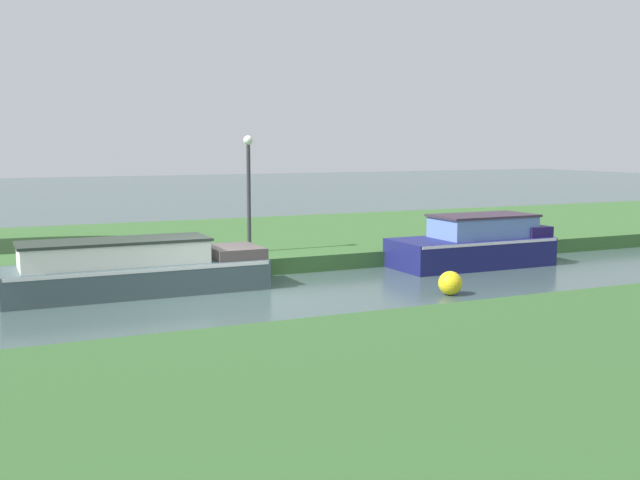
# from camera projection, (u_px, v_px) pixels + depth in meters

# --- Properties ---
(ground_plane) EXTENTS (120.00, 120.00, 0.00)m
(ground_plane) POSITION_uv_depth(u_px,v_px,m) (228.00, 297.00, 15.76)
(ground_plane) COLOR #3D514F
(riverbank_far) EXTENTS (72.00, 10.00, 0.40)m
(riverbank_far) POSITION_uv_depth(u_px,v_px,m) (151.00, 246.00, 22.04)
(riverbank_far) COLOR #37632E
(riverbank_far) RESTS_ON ground_plane
(riverbank_near) EXTENTS (72.00, 10.00, 0.40)m
(riverbank_near) POSITION_uv_depth(u_px,v_px,m) (510.00, 440.00, 7.64)
(riverbank_near) COLOR #315A2A
(riverbank_near) RESTS_ON ground_plane
(navy_barge) EXTENTS (4.13, 1.82, 1.32)m
(navy_barge) POSITION_uv_depth(u_px,v_px,m) (475.00, 244.00, 19.72)
(navy_barge) COLOR navy
(navy_barge) RESTS_ON ground_plane
(slate_narrowboat) EXTENTS (5.41, 1.64, 1.16)m
(slate_narrowboat) POSITION_uv_depth(u_px,v_px,m) (135.00, 269.00, 16.10)
(slate_narrowboat) COLOR #425559
(slate_narrowboat) RESTS_ON ground_plane
(lamp_post) EXTENTS (0.24, 0.24, 2.93)m
(lamp_post) POSITION_uv_depth(u_px,v_px,m) (249.00, 179.00, 19.21)
(lamp_post) COLOR #333338
(lamp_post) RESTS_ON riverbank_far
(channel_buoy) EXTENTS (0.50, 0.50, 0.50)m
(channel_buoy) POSITION_uv_depth(u_px,v_px,m) (450.00, 283.00, 15.93)
(channel_buoy) COLOR yellow
(channel_buoy) RESTS_ON ground_plane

